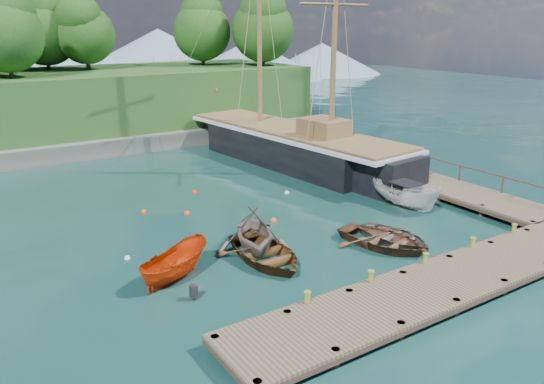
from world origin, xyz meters
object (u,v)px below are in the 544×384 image
Objects in this scene: rowboat_0 at (265,261)px; rowboat_3 at (394,243)px; schooner at (293,149)px; cabin_boat_white at (404,207)px; motorboat_orange at (176,279)px; rowboat_1 at (254,250)px; rowboat_2 at (383,247)px.

rowboat_0 reaches higher than rowboat_3.
rowboat_3 is 0.14× the size of schooner.
motorboat_orange is at bearing 178.18° from cabin_boat_white.
rowboat_1 reaches higher than rowboat_2.
motorboat_orange is at bearing 160.57° from rowboat_3.
rowboat_3 is 15.56m from schooner.
rowboat_1 is 0.91× the size of cabin_boat_white.
rowboat_0 is at bearing -73.69° from rowboat_1.
rowboat_3 is at bearing -129.49° from motorboat_orange.
rowboat_1 is at bearing 176.32° from cabin_boat_white.
cabin_boat_white reaches higher than rowboat_3.
rowboat_1 is 0.92× the size of rowboat_2.
cabin_boat_white is (5.00, 3.44, 0.00)m from rowboat_2.
rowboat_0 is 0.17× the size of schooner.
rowboat_2 is 0.99× the size of cabin_boat_white.
rowboat_1 is at bearing -137.41° from schooner.
schooner is (0.25, 11.48, 1.12)m from cabin_boat_white.
rowboat_1 is 6.75m from rowboat_3.
motorboat_orange is 0.14× the size of schooner.
rowboat_2 is at bearing -152.13° from cabin_boat_white.
cabin_boat_white reaches higher than rowboat_0.
rowboat_1 reaches higher than rowboat_0.
rowboat_2 is 15.85m from schooner.
rowboat_2 is at bearing -4.50° from rowboat_1.
rowboat_0 is 1.05× the size of cabin_boat_white.
motorboat_orange is at bearing -146.43° from rowboat_1.
rowboat_3 is 0.85× the size of cabin_boat_white.
schooner is at bearing 72.87° from rowboat_1.
schooner is (14.71, 12.69, 1.12)m from motorboat_orange.
schooner is at bearing 65.90° from rowboat_3.
cabin_boat_white reaches higher than motorboat_orange.
rowboat_2 is at bearing -115.47° from schooner.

